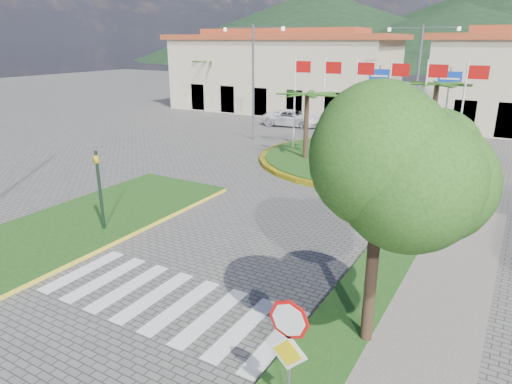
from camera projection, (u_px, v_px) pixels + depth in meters
The scene contains 16 objects.
median_left at pixel (71, 228), 17.65m from camera, with size 5.00×14.00×0.18m, color #174313.
crosswalk at pixel (165, 300), 12.92m from camera, with size 8.00×3.00×0.01m, color silver.
roundabout_island at pixel (364, 159), 27.57m from camera, with size 12.70×12.70×6.00m.
stop_sign at pixel (289, 341), 8.33m from camera, with size 0.80×0.11×2.65m.
deciduous_tree at pixel (384, 133), 9.45m from camera, with size 3.60×3.60×6.80m.
traffic_light_left at pixel (99, 184), 16.85m from camera, with size 0.15×0.18×3.20m.
traffic_light_right at pixel (402, 186), 16.68m from camera, with size 0.15×0.18×3.20m.
direction_sign_west at pixel (379, 88), 34.80m from camera, with size 1.60×0.14×5.20m.
direction_sign_east at pixel (448, 91), 32.39m from camera, with size 1.60×0.14×5.20m.
street_lamp_centre at pixel (418, 77), 32.26m from camera, with size 4.80×0.16×8.00m.
street_lamp_west at pixel (253, 77), 32.16m from camera, with size 4.80×0.16×8.00m.
building_left at pixel (282, 72), 46.20m from camera, with size 23.32×9.54×8.05m.
hill_far_west at pixel (315, 27), 147.01m from camera, with size 140.00×140.00×22.00m, color black.
hill_near_back at pixel (459, 36), 118.15m from camera, with size 110.00×110.00×16.00m, color black.
white_van at pixel (292, 118), 38.70m from camera, with size 2.26×4.90×1.36m, color white.
car_dark_a at pixel (381, 120), 38.26m from camera, with size 1.33×3.32×1.13m, color black.
Camera 1 is at (7.95, -4.40, 7.02)m, focal length 32.00 mm.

